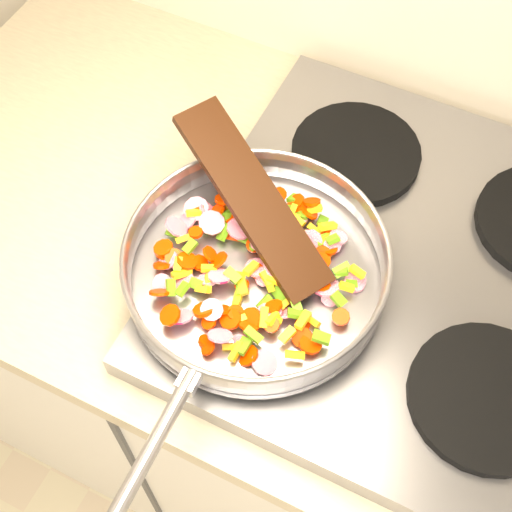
% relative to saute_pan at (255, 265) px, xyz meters
% --- Properties ---
extents(cooktop, '(0.60, 0.60, 0.04)m').
position_rel_saute_pan_xyz_m(cooktop, '(0.18, 0.12, -0.07)').
color(cooktop, '#939399').
rests_on(cooktop, counter_top).
extents(grate_fl, '(0.19, 0.19, 0.02)m').
position_rel_saute_pan_xyz_m(grate_fl, '(0.04, -0.02, -0.04)').
color(grate_fl, black).
rests_on(grate_fl, cooktop).
extents(grate_fr, '(0.19, 0.19, 0.02)m').
position_rel_saute_pan_xyz_m(grate_fr, '(0.32, -0.02, -0.04)').
color(grate_fr, black).
rests_on(grate_fr, cooktop).
extents(grate_bl, '(0.19, 0.19, 0.02)m').
position_rel_saute_pan_xyz_m(grate_bl, '(0.04, 0.26, -0.04)').
color(grate_bl, black).
rests_on(grate_bl, cooktop).
extents(saute_pan, '(0.38, 0.55, 0.06)m').
position_rel_saute_pan_xyz_m(saute_pan, '(0.00, 0.00, 0.00)').
color(saute_pan, '#9E9EA5').
rests_on(saute_pan, grate_fl).
extents(vegetable_heap, '(0.28, 0.27, 0.05)m').
position_rel_saute_pan_xyz_m(vegetable_heap, '(-0.01, 0.01, -0.01)').
color(vegetable_heap, '#ED2F00').
rests_on(vegetable_heap, saute_pan).
extents(wooden_spatula, '(0.27, 0.19, 0.10)m').
position_rel_saute_pan_xyz_m(wooden_spatula, '(-0.04, 0.07, 0.04)').
color(wooden_spatula, black).
rests_on(wooden_spatula, saute_pan).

